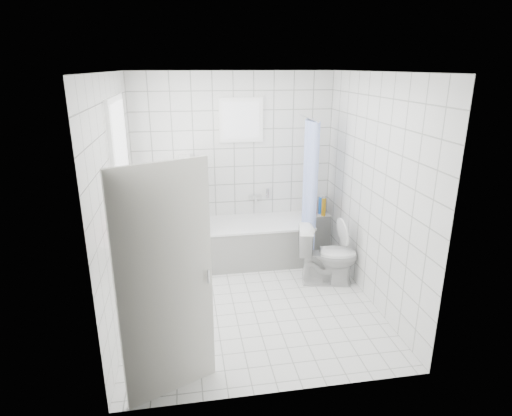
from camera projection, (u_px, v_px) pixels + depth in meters
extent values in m
plane|color=white|center=(251.00, 302.00, 5.06)|extent=(3.00, 3.00, 0.00)
plane|color=white|center=(250.00, 72.00, 4.24)|extent=(3.00, 3.00, 0.00)
cube|color=white|center=(234.00, 167.00, 6.06)|extent=(2.80, 0.02, 2.60)
cube|color=white|center=(282.00, 253.00, 3.25)|extent=(2.80, 0.02, 2.60)
cube|color=white|center=(118.00, 203.00, 4.43)|extent=(0.02, 3.00, 2.60)
cube|color=white|center=(372.00, 191.00, 4.87)|extent=(0.02, 3.00, 2.60)
cube|color=white|center=(123.00, 168.00, 4.62)|extent=(0.01, 0.90, 1.40)
cube|color=white|center=(241.00, 120.00, 5.82)|extent=(0.50, 0.01, 0.50)
cube|color=white|center=(133.00, 232.00, 4.86)|extent=(0.18, 1.02, 0.08)
cube|color=silver|center=(166.00, 286.00, 3.38)|extent=(0.74, 0.38, 2.00)
cube|color=white|center=(252.00, 243.00, 6.06)|extent=(1.62, 0.75, 0.55)
cube|color=white|center=(252.00, 223.00, 5.97)|extent=(1.64, 0.77, 0.03)
cube|color=white|center=(187.00, 216.00, 5.72)|extent=(0.15, 0.85, 1.50)
cube|color=white|center=(317.00, 232.00, 6.46)|extent=(0.40, 0.24, 0.55)
imported|color=silver|center=(328.00, 255.00, 5.41)|extent=(0.82, 0.58, 0.75)
cylinder|color=silver|center=(309.00, 118.00, 5.61)|extent=(0.02, 0.80, 0.02)
cube|color=silver|center=(255.00, 197.00, 6.21)|extent=(0.18, 0.06, 0.06)
imported|color=#BE5FB0|center=(136.00, 212.00, 5.12)|extent=(0.12, 0.12, 0.18)
imported|color=#DC5577|center=(130.00, 227.00, 4.49)|extent=(0.14, 0.14, 0.30)
imported|color=silver|center=(133.00, 222.00, 4.81)|extent=(0.17, 0.17, 0.18)
cylinder|color=blue|center=(321.00, 205.00, 6.37)|extent=(0.06, 0.06, 0.26)
cylinder|color=red|center=(315.00, 207.00, 6.37)|extent=(0.06, 0.06, 0.21)
cylinder|color=#F3A919|center=(324.00, 207.00, 6.28)|extent=(0.06, 0.06, 0.27)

